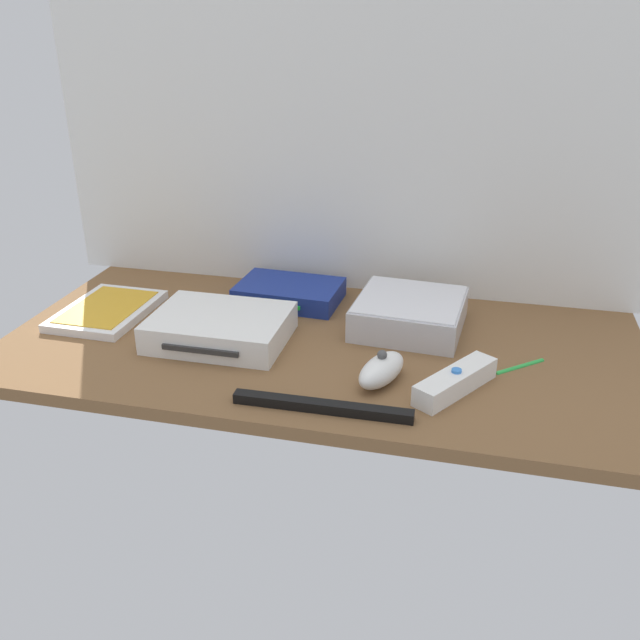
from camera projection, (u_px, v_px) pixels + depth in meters
ground_plane at (320, 349)px, 107.55cm from camera, size 100.00×48.00×2.00cm
back_wall at (354, 112)px, 115.51cm from camera, size 110.00×1.20×64.00cm
game_console at (220, 327)px, 107.21cm from camera, size 21.02×16.52×4.40cm
mini_computer at (410, 313)px, 111.12cm from camera, size 18.17×18.17×5.30cm
game_case at (107, 310)px, 116.84cm from camera, size 13.92×19.23×1.56cm
network_router at (289, 293)px, 121.71cm from camera, size 18.58×13.04×3.40cm
remote_wand at (456, 381)px, 93.06cm from camera, size 10.96×14.43×3.40cm
remote_nunchuk at (381, 370)px, 94.96cm from camera, size 7.65×10.91×5.10cm
sensor_bar at (322, 406)px, 88.75cm from camera, size 24.02×2.14×1.40cm
stylus_pen at (520, 365)px, 99.78cm from camera, size 7.22×6.47×0.70cm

